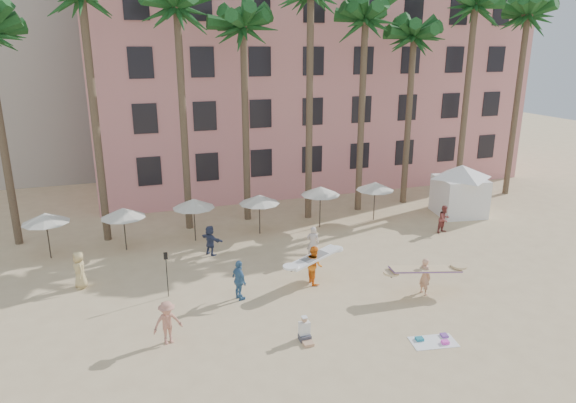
{
  "coord_description": "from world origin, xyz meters",
  "views": [
    {
      "loc": [
        -9.05,
        -16.56,
        11.24
      ],
      "look_at": [
        -1.35,
        6.0,
        4.0
      ],
      "focal_mm": 32.0,
      "sensor_mm": 36.0,
      "label": 1
    }
  ],
  "objects_px": {
    "cabana": "(460,185)",
    "carrier_yellow": "(425,274)",
    "pink_hotel": "(305,85)",
    "carrier_white": "(314,264)"
  },
  "relations": [
    {
      "from": "pink_hotel",
      "to": "cabana",
      "type": "relative_size",
      "value": 6.75
    },
    {
      "from": "pink_hotel",
      "to": "carrier_white",
      "type": "distance_m",
      "value": 23.37
    },
    {
      "from": "cabana",
      "to": "carrier_yellow",
      "type": "xyz_separation_m",
      "value": [
        -9.0,
        -9.62,
        -1.05
      ]
    },
    {
      "from": "cabana",
      "to": "carrier_yellow",
      "type": "bearing_deg",
      "value": -133.09
    },
    {
      "from": "pink_hotel",
      "to": "carrier_yellow",
      "type": "distance_m",
      "value": 25.0
    },
    {
      "from": "pink_hotel",
      "to": "carrier_yellow",
      "type": "height_order",
      "value": "pink_hotel"
    },
    {
      "from": "carrier_yellow",
      "to": "carrier_white",
      "type": "height_order",
      "value": "carrier_white"
    },
    {
      "from": "carrier_white",
      "to": "carrier_yellow",
      "type": "bearing_deg",
      "value": -31.78
    },
    {
      "from": "cabana",
      "to": "carrier_yellow",
      "type": "relative_size",
      "value": 1.48
    },
    {
      "from": "carrier_yellow",
      "to": "carrier_white",
      "type": "relative_size",
      "value": 1.09
    }
  ]
}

